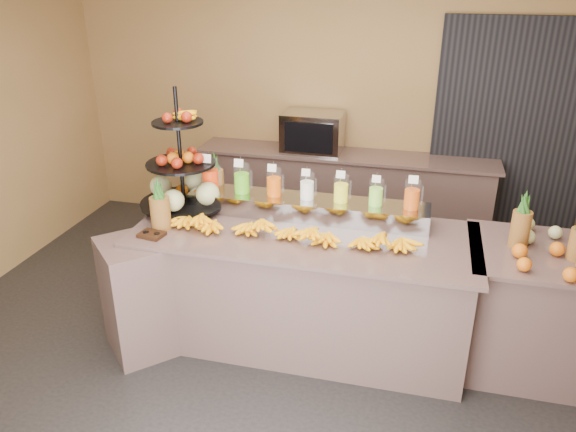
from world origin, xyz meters
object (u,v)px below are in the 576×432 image
at_px(pitcher_tray, 307,208).
at_px(fruit_stand, 188,180).
at_px(right_fruit_pile, 547,248).
at_px(condiment_caddy, 152,235).
at_px(oven_warmer, 313,132).
at_px(banana_heap, 288,228).

xyz_separation_m(pitcher_tray, fruit_stand, (-0.93, -0.08, 0.17)).
bearing_deg(right_fruit_pile, fruit_stand, 175.41).
height_order(fruit_stand, right_fruit_pile, fruit_stand).
relative_size(condiment_caddy, right_fruit_pile, 0.36).
relative_size(fruit_stand, oven_warmer, 1.58).
height_order(banana_heap, right_fruit_pile, right_fruit_pile).
height_order(pitcher_tray, condiment_caddy, pitcher_tray).
bearing_deg(oven_warmer, fruit_stand, -108.86).
xyz_separation_m(banana_heap, right_fruit_pile, (1.73, 0.08, 0.02)).
bearing_deg(right_fruit_pile, banana_heap, -177.47).
bearing_deg(fruit_stand, right_fruit_pile, -10.58).
relative_size(pitcher_tray, fruit_stand, 1.91).
height_order(fruit_stand, oven_warmer, fruit_stand).
relative_size(pitcher_tray, oven_warmer, 3.02).
height_order(condiment_caddy, oven_warmer, oven_warmer).
height_order(condiment_caddy, right_fruit_pile, right_fruit_pile).
bearing_deg(fruit_stand, condiment_caddy, -103.38).
bearing_deg(pitcher_tray, right_fruit_pile, -9.87).
relative_size(right_fruit_pile, oven_warmer, 0.79).
height_order(banana_heap, fruit_stand, fruit_stand).
height_order(banana_heap, oven_warmer, oven_warmer).
relative_size(banana_heap, condiment_caddy, 10.42).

